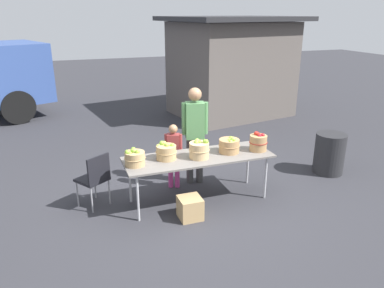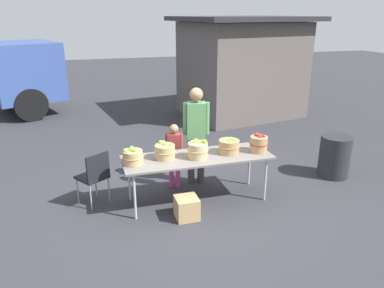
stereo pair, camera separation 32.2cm
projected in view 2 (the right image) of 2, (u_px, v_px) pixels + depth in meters
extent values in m
plane|color=#2D2D33|center=(197.00, 200.00, 5.95)|extent=(40.00, 40.00, 0.00)
cube|color=slate|center=(198.00, 157.00, 5.70)|extent=(2.30, 0.76, 0.03)
cylinder|color=#B2B2B7|center=(135.00, 197.00, 5.28)|extent=(0.04, 0.04, 0.72)
cylinder|color=#B2B2B7|center=(265.00, 179.00, 5.83)|extent=(0.04, 0.04, 0.72)
cylinder|color=#B2B2B7|center=(129.00, 180.00, 5.82)|extent=(0.04, 0.04, 0.72)
cylinder|color=#B2B2B7|center=(249.00, 165.00, 6.37)|extent=(0.04, 0.04, 0.72)
cylinder|color=tan|center=(133.00, 157.00, 5.38)|extent=(0.29, 0.29, 0.21)
torus|color=tan|center=(133.00, 157.00, 5.37)|extent=(0.31, 0.31, 0.01)
sphere|color=#8CB738|center=(125.00, 151.00, 5.31)|extent=(0.08, 0.08, 0.08)
sphere|color=#7AA833|center=(127.00, 153.00, 5.30)|extent=(0.08, 0.08, 0.08)
sphere|color=#8CB738|center=(131.00, 149.00, 5.34)|extent=(0.07, 0.07, 0.07)
sphere|color=#7AA833|center=(132.00, 148.00, 5.42)|extent=(0.07, 0.07, 0.07)
sphere|color=#8CB738|center=(135.00, 151.00, 5.32)|extent=(0.07, 0.07, 0.07)
sphere|color=#9EC647|center=(132.00, 149.00, 5.33)|extent=(0.07, 0.07, 0.07)
cylinder|color=tan|center=(165.00, 152.00, 5.58)|extent=(0.30, 0.30, 0.21)
torus|color=tan|center=(165.00, 151.00, 5.58)|extent=(0.32, 0.32, 0.01)
sphere|color=#9EC647|center=(165.00, 145.00, 5.54)|extent=(0.07, 0.07, 0.07)
sphere|color=#8CB738|center=(166.00, 145.00, 5.53)|extent=(0.06, 0.06, 0.06)
sphere|color=#7AA833|center=(161.00, 143.00, 5.60)|extent=(0.08, 0.08, 0.08)
sphere|color=#8CB738|center=(171.00, 145.00, 5.54)|extent=(0.07, 0.07, 0.07)
sphere|color=#9EC647|center=(163.00, 143.00, 5.62)|extent=(0.08, 0.08, 0.08)
sphere|color=#9EC647|center=(157.00, 146.00, 5.56)|extent=(0.07, 0.07, 0.07)
cylinder|color=tan|center=(198.00, 150.00, 5.60)|extent=(0.30, 0.30, 0.24)
torus|color=tan|center=(198.00, 150.00, 5.59)|extent=(0.32, 0.32, 0.01)
sphere|color=#7AA833|center=(204.00, 142.00, 5.55)|extent=(0.07, 0.07, 0.07)
sphere|color=#8CB738|center=(195.00, 143.00, 5.57)|extent=(0.08, 0.08, 0.08)
sphere|color=#9EC647|center=(196.00, 141.00, 5.58)|extent=(0.08, 0.08, 0.08)
sphere|color=#7AA833|center=(198.00, 142.00, 5.57)|extent=(0.07, 0.07, 0.07)
sphere|color=#8CB738|center=(204.00, 142.00, 5.61)|extent=(0.07, 0.07, 0.07)
sphere|color=#7AA833|center=(205.00, 142.00, 5.55)|extent=(0.07, 0.07, 0.07)
cylinder|color=#A87F51|center=(229.00, 147.00, 5.79)|extent=(0.32, 0.32, 0.21)
torus|color=#A87F51|center=(229.00, 146.00, 5.79)|extent=(0.34, 0.34, 0.01)
sphere|color=#9EC647|center=(230.00, 143.00, 5.66)|extent=(0.07, 0.07, 0.07)
sphere|color=#8CB738|center=(231.00, 139.00, 5.83)|extent=(0.07, 0.07, 0.07)
sphere|color=#9EC647|center=(229.00, 141.00, 5.74)|extent=(0.07, 0.07, 0.07)
sphere|color=#9EC647|center=(233.00, 140.00, 5.70)|extent=(0.08, 0.08, 0.08)
cylinder|color=#A87F51|center=(259.00, 144.00, 5.85)|extent=(0.27, 0.27, 0.25)
torus|color=maroon|center=(259.00, 143.00, 5.84)|extent=(0.29, 0.29, 0.01)
sphere|color=maroon|center=(263.00, 137.00, 5.80)|extent=(0.07, 0.07, 0.07)
sphere|color=maroon|center=(260.00, 137.00, 5.78)|extent=(0.07, 0.07, 0.07)
sphere|color=#B22319|center=(260.00, 137.00, 5.80)|extent=(0.08, 0.08, 0.08)
sphere|color=#B22319|center=(258.00, 136.00, 5.84)|extent=(0.07, 0.07, 0.07)
sphere|color=#B22319|center=(256.00, 135.00, 5.83)|extent=(0.07, 0.07, 0.07)
sphere|color=maroon|center=(258.00, 135.00, 5.89)|extent=(0.07, 0.07, 0.07)
cylinder|color=#3F3F3F|center=(201.00, 160.00, 6.44)|extent=(0.12, 0.12, 0.82)
cylinder|color=#3F3F3F|center=(191.00, 160.00, 6.43)|extent=(0.12, 0.12, 0.82)
cube|color=#4C7F4C|center=(196.00, 121.00, 6.19)|extent=(0.35, 0.29, 0.62)
sphere|color=#936B4C|center=(196.00, 94.00, 6.05)|extent=(0.22, 0.22, 0.22)
cylinder|color=#4C7F4C|center=(207.00, 118.00, 6.19)|extent=(0.09, 0.09, 0.55)
cylinder|color=#4C7F4C|center=(185.00, 119.00, 6.17)|extent=(0.09, 0.09, 0.55)
cylinder|color=#CC3F8C|center=(178.00, 172.00, 6.31)|extent=(0.08, 0.08, 0.55)
cylinder|color=#CC3F8C|center=(171.00, 172.00, 6.32)|extent=(0.08, 0.08, 0.55)
cube|color=maroon|center=(174.00, 145.00, 6.16)|extent=(0.25, 0.21, 0.41)
sphere|color=#936B4C|center=(174.00, 129.00, 6.06)|extent=(0.15, 0.15, 0.15)
cylinder|color=maroon|center=(181.00, 144.00, 6.14)|extent=(0.06, 0.06, 0.36)
cylinder|color=maroon|center=(167.00, 144.00, 6.16)|extent=(0.06, 0.06, 0.36)
cube|color=#334C8C|center=(23.00, 71.00, 10.69)|extent=(2.45, 2.62, 1.60)
cube|color=black|center=(51.00, 57.00, 11.07)|extent=(0.69, 1.65, 0.80)
cylinder|color=black|center=(13.00, 93.00, 11.57)|extent=(0.94, 0.59, 0.90)
cylinder|color=black|center=(31.00, 105.00, 10.16)|extent=(0.94, 0.59, 0.90)
cube|color=#59514C|center=(241.00, 70.00, 10.55)|extent=(3.37, 2.88, 2.60)
cube|color=#262628|center=(244.00, 19.00, 10.09)|extent=(3.95, 3.46, 0.12)
cube|color=white|center=(253.00, 69.00, 9.35)|extent=(1.39, 0.28, 0.90)
cube|color=black|center=(92.00, 177.00, 5.73)|extent=(0.55, 0.55, 0.04)
cube|color=black|center=(98.00, 167.00, 5.54)|extent=(0.35, 0.25, 0.40)
cylinder|color=gray|center=(96.00, 184.00, 6.03)|extent=(0.02, 0.02, 0.42)
cylinder|color=gray|center=(78.00, 191.00, 5.78)|extent=(0.02, 0.02, 0.42)
cylinder|color=gray|center=(109.00, 190.00, 5.82)|extent=(0.02, 0.02, 0.42)
cylinder|color=gray|center=(91.00, 197.00, 5.58)|extent=(0.02, 0.02, 0.42)
cylinder|color=#262628|center=(335.00, 156.00, 6.71)|extent=(0.55, 0.55, 0.76)
cube|color=tan|center=(187.00, 208.00, 5.38)|extent=(0.32, 0.32, 0.32)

